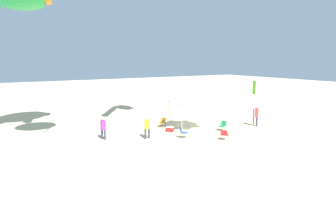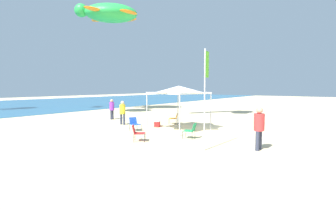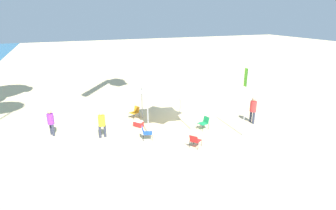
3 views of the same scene
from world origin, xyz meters
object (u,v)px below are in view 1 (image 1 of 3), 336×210
Objects in this scene: canopy_tent at (190,100)px; folding_chair_right_of_tent at (222,125)px; folding_chair_near_cooler at (224,134)px; banner_flag at (255,101)px; person_far_stroller at (256,114)px; person_beachcomber at (147,126)px; person_by_tent at (103,126)px; folding_chair_left_of_tent at (183,132)px; cooler_box at (170,129)px; folding_chair_facing_ocean at (162,122)px.

canopy_tent is 4.06× the size of folding_chair_right_of_tent.
folding_chair_near_cooler is at bearing -176.49° from canopy_tent.
person_far_stroller is (1.43, -1.83, -1.49)m from banner_flag.
banner_flag reaches higher than folding_chair_near_cooler.
canopy_tent reaches higher than folding_chair_near_cooler.
person_by_tent is at bearing -28.95° from person_beachcomber.
person_by_tent is 3.24m from person_beachcomber.
person_beachcomber is at bearing 70.84° from banner_flag.
folding_chair_near_cooler is at bearing 142.65° from person_beachcomber.
banner_flag reaches higher than folding_chair_left_of_tent.
person_by_tent is (2.59, 9.30, 0.51)m from folding_chair_right_of_tent.
folding_chair_right_of_tent is 0.19× the size of banner_flag.
folding_chair_left_of_tent is at bearing 176.81° from cooler_box.
folding_chair_left_of_tent is 2.09m from cooler_box.
person_beachcomber is (-0.69, 4.39, -1.51)m from canopy_tent.
banner_flag is at bearing -123.02° from cooler_box.
folding_chair_left_of_tent is at bearing 74.40° from banner_flag.
person_by_tent is 0.98× the size of person_beachcomber.
banner_flag reaches higher than folding_chair_facing_ocean.
folding_chair_right_of_tent is 0.48× the size of person_beachcomber.
canopy_tent reaches higher than folding_chair_left_of_tent.
cooler_box is at bearing 13.68° from folding_chair_left_of_tent.
person_far_stroller is at bearing -110.51° from canopy_tent.
folding_chair_facing_ocean is at bearing 63.21° from person_far_stroller.
banner_flag is at bearing 17.16° from folding_chair_facing_ocean.
banner_flag is (-3.69, -5.68, 2.37)m from cooler_box.
folding_chair_near_cooler is at bearing -10.15° from folding_chair_facing_ocean.
canopy_tent is 3.21m from folding_chair_facing_ocean.
folding_chair_right_of_tent is at bearing -77.31° from folding_chair_near_cooler.
banner_flag reaches higher than canopy_tent.
cooler_box is (1.97, 3.92, -0.27)m from folding_chair_right_of_tent.
banner_flag reaches higher than cooler_box.
folding_chair_left_of_tent is at bearing 38.20° from person_by_tent.
banner_flag is 11.97m from person_by_tent.
canopy_tent reaches higher than folding_chair_facing_ocean.
cooler_box is 0.17× the size of banner_flag.
person_far_stroller reaches higher than person_by_tent.
canopy_tent is 1.99× the size of person_by_tent.
folding_chair_facing_ocean is 1.00× the size of folding_chair_left_of_tent.
folding_chair_near_cooler and folding_chair_left_of_tent have the same top height.
banner_flag reaches higher than person_by_tent.
banner_flag is (-3.53, -3.79, 0.07)m from canopy_tent.
canopy_tent is 4.48m from folding_chair_near_cooler.
cooler_box is at bearing 85.18° from canopy_tent.
person_far_stroller is (-0.19, -7.63, 0.61)m from folding_chair_left_of_tent.
folding_chair_left_of_tent is 5.94m from person_by_tent.
person_beachcomber is at bearing 79.70° from folding_chair_left_of_tent.
folding_chair_near_cooler is 3.06m from folding_chair_left_of_tent.
folding_chair_facing_ocean is 1.10× the size of cooler_box.
folding_chair_right_of_tent is 1.00× the size of folding_chair_facing_ocean.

